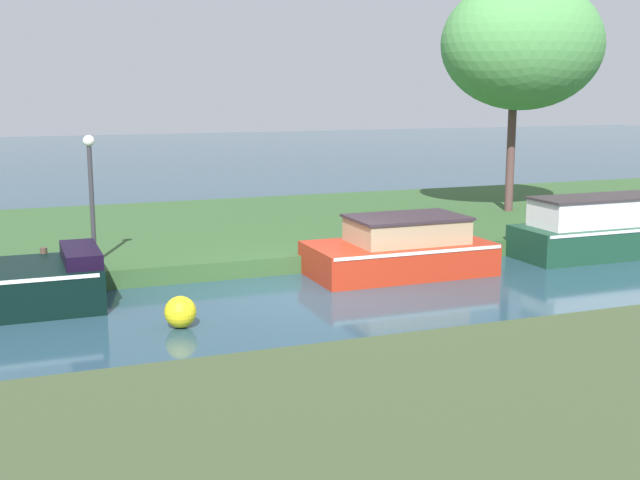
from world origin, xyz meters
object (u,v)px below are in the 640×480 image
object	(u,v)px
willow_tree_left	(523,45)
lamp_post	(91,183)
forest_narrowboat	(621,228)
channel_buoy	(180,312)
red_cruiser	(401,250)
mooring_post_near	(44,260)

from	to	relation	value
willow_tree_left	lamp_post	world-z (taller)	willow_tree_left
forest_narrowboat	channel_buoy	bearing A→B (deg)	-168.50
forest_narrowboat	channel_buoy	size ratio (longest dim) A/B	10.26
willow_tree_left	lamp_post	xyz separation A→B (m)	(-12.64, -2.81, -3.20)
red_cruiser	willow_tree_left	world-z (taller)	willow_tree_left
willow_tree_left	mooring_post_near	xyz separation A→B (m)	(-13.70, -3.47, -4.68)
willow_tree_left	lamp_post	distance (m)	13.34
forest_narrowboat	red_cruiser	bearing A→B (deg)	180.00
red_cruiser	willow_tree_left	bearing A→B (deg)	36.49
forest_narrowboat	mooring_post_near	world-z (taller)	forest_narrowboat
willow_tree_left	mooring_post_near	bearing A→B (deg)	-165.78
forest_narrowboat	red_cruiser	size ratio (longest dim) A/B	1.41
willow_tree_left	lamp_post	size ratio (longest dim) A/B	2.50
forest_narrowboat	red_cruiser	xyz separation A→B (m)	(-6.16, 0.00, -0.11)
mooring_post_near	channel_buoy	world-z (taller)	mooring_post_near
channel_buoy	mooring_post_near	bearing A→B (deg)	120.72
forest_narrowboat	red_cruiser	world-z (taller)	forest_narrowboat
willow_tree_left	forest_narrowboat	bearing A→B (deg)	-90.31
red_cruiser	willow_tree_left	distance (m)	9.07
red_cruiser	lamp_post	xyz separation A→B (m)	(-6.45, 1.77, 1.59)
red_cruiser	mooring_post_near	xyz separation A→B (m)	(-7.51, 1.11, 0.11)
mooring_post_near	channel_buoy	bearing A→B (deg)	-59.28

